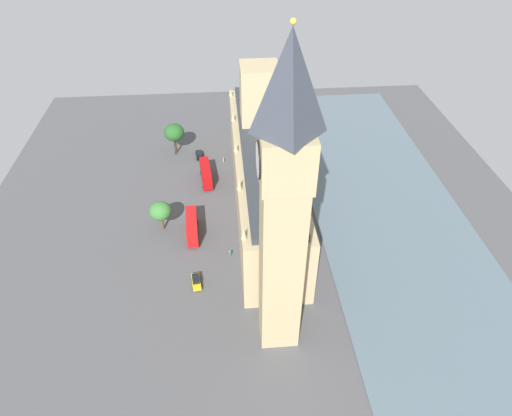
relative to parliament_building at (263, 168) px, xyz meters
name	(u,v)px	position (x,y,z in m)	size (l,w,h in m)	color
ground_plane	(255,203)	(1.99, 1.78, -9.65)	(138.18, 138.18, 0.00)	#4C4C4F
river_thames	(380,196)	(-31.18, 1.78, -9.52)	(37.38, 124.36, 0.25)	slate
parliament_building	(263,168)	(0.00, 0.00, 0.00)	(14.18, 68.18, 31.81)	tan
clock_tower	(284,211)	(1.02, 41.91, 20.03)	(7.68, 7.68, 57.36)	tan
car_black_opposite_hall	(199,155)	(16.87, -21.63, -8.76)	(2.34, 4.86, 1.74)	black
double_decker_bus_corner	(206,173)	(14.72, -9.00, -7.01)	(3.57, 10.70, 4.75)	#B20C0F
double_decker_bus_trailing	(192,226)	(17.88, 12.81, -7.01)	(3.13, 10.63, 4.75)	red
car_yellow_cab_near_tower	(196,281)	(16.74, 28.52, -8.76)	(2.33, 4.69, 1.74)	gold
pedestrian_leading	(230,253)	(9.26, 20.68, -8.95)	(0.63, 0.55, 1.55)	#336B60
pedestrian_far_end	(223,160)	(9.75, -18.49, -8.96)	(0.65, 0.60, 1.52)	gray
plane_tree_under_trees	(174,133)	(23.76, -24.79, -2.75)	(5.92, 5.92, 9.45)	brown
plane_tree_kerbside	(161,211)	(25.05, 10.13, -4.10)	(5.14, 5.14, 7.77)	brown
street_lamp_by_river_gate	(174,142)	(24.01, -23.67, -5.27)	(0.56, 0.56, 6.26)	black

